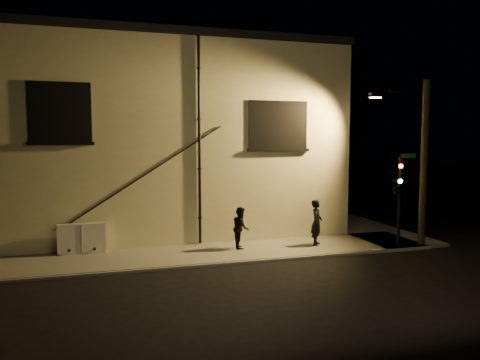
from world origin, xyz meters
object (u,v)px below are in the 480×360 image
object	(u,v)px
utility_cabinet	(82,238)
streetlamp_pole	(421,158)
pedestrian_a	(317,222)
traffic_signal	(397,184)
pedestrian_b	(241,228)

from	to	relation	value
utility_cabinet	streetlamp_pole	distance (m)	13.67
utility_cabinet	pedestrian_a	bearing A→B (deg)	-7.95
traffic_signal	streetlamp_pole	world-z (taller)	streetlamp_pole
pedestrian_a	streetlamp_pole	world-z (taller)	streetlamp_pole
utility_cabinet	pedestrian_a	world-z (taller)	pedestrian_a
utility_cabinet	pedestrian_b	xyz separation A→B (m)	(5.96, -0.94, 0.25)
pedestrian_a	streetlamp_pole	size ratio (longest dim) A/B	0.27
pedestrian_a	streetlamp_pole	distance (m)	4.94
traffic_signal	pedestrian_b	bearing A→B (deg)	165.16
streetlamp_pole	pedestrian_b	bearing A→B (deg)	169.57
utility_cabinet	pedestrian_a	xyz separation A→B (m)	(9.07, -1.27, 0.35)
pedestrian_b	streetlamp_pole	size ratio (longest dim) A/B	0.24
pedestrian_a	pedestrian_b	bearing A→B (deg)	118.04
pedestrian_b	streetlamp_pole	world-z (taller)	streetlamp_pole
utility_cabinet	streetlamp_pole	xyz separation A→B (m)	(13.16, -2.26, 2.94)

